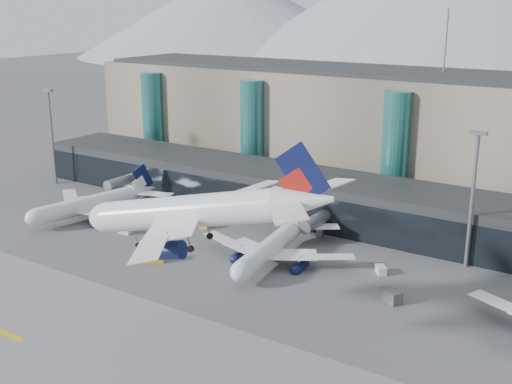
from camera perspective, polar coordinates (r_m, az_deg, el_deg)
ground at (r=99.72m, az=-7.23°, el=-11.94°), size 900.00×900.00×0.00m
runway_strip at (r=90.47m, az=-13.59°, el=-15.49°), size 400.00×40.00×0.04m
runway_markings at (r=90.45m, az=-13.59°, el=-15.48°), size 128.00×1.00×0.02m
concourse at (r=143.04m, az=7.77°, el=-0.88°), size 170.00×27.00×10.00m
terminal_main at (r=179.55m, az=5.17°, el=6.19°), size 130.00×30.00×31.00m
teal_towers at (r=161.35m, az=5.61°, el=4.50°), size 116.40×19.40×46.00m
lightmast_left at (r=180.07m, az=-17.71°, el=5.18°), size 3.00×1.20×25.60m
lightmast_mid at (r=121.92m, az=18.71°, el=-0.04°), size 3.00×1.20×25.60m
hero_jet at (r=84.18m, az=-4.09°, el=-0.99°), size 38.71×38.53×12.54m
jet_parked_left at (r=151.96m, az=-13.72°, el=-0.45°), size 34.30×34.97×11.26m
jet_parked_mid at (r=122.98m, az=1.79°, el=-4.10°), size 32.91×32.97×10.70m
veh_a at (r=139.60m, az=-11.56°, el=-3.33°), size 2.90×1.86×1.54m
veh_b at (r=140.81m, az=-4.41°, el=-2.82°), size 2.10×3.11×1.69m
veh_c at (r=108.93m, az=11.92°, el=-9.00°), size 4.24×3.61×2.08m
veh_f at (r=155.93m, az=-14.37°, el=-1.34°), size 3.56×3.79×1.91m
veh_g at (r=119.21m, az=11.04°, el=-6.81°), size 2.78×2.94×1.50m
veh_h at (r=123.81m, az=-9.12°, el=-5.61°), size 4.68×4.01×2.29m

